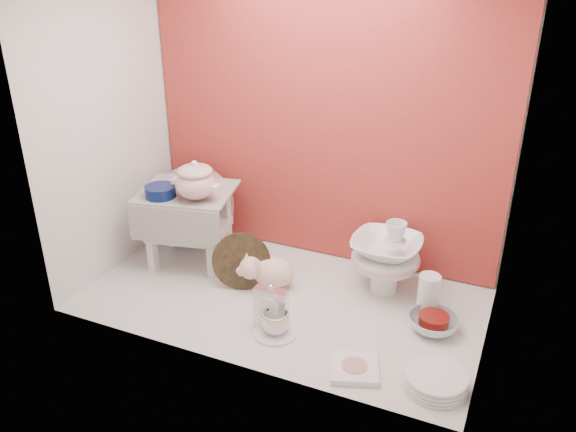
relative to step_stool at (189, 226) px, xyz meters
name	(u,v)px	position (x,y,z in m)	size (l,w,h in m)	color
ground	(282,299)	(0.58, -0.14, -0.20)	(1.80, 1.80, 0.00)	silver
niche_shell	(299,91)	(0.58, 0.04, 0.73)	(1.86, 1.03, 1.53)	#A9322A
step_stool	(189,226)	(0.00, 0.00, 0.00)	(0.45, 0.38, 0.39)	silver
soup_tureen	(195,180)	(0.10, -0.07, 0.29)	(0.24, 0.24, 0.20)	white
cobalt_bowl	(160,191)	(-0.07, -0.11, 0.22)	(0.15, 0.15, 0.05)	#091646
floral_platter	(195,205)	(-0.10, 0.20, 0.02)	(0.44, 0.13, 0.43)	silver
blue_white_vase	(184,221)	(-0.14, 0.16, -0.07)	(0.24, 0.24, 0.25)	white
lacquer_tray	(241,261)	(0.36, -0.12, -0.06)	(0.28, 0.07, 0.28)	black
mantel_clock	(271,307)	(0.63, -0.36, -0.09)	(0.14, 0.05, 0.21)	silver
plush_pig	(272,271)	(0.49, -0.06, -0.11)	(0.28, 0.19, 0.16)	beige
teacup_saucer	(275,333)	(0.66, -0.40, -0.19)	(0.18, 0.18, 0.01)	white
gold_rim_teacup	(275,322)	(0.66, -0.40, -0.13)	(0.12, 0.12, 0.10)	white
lattice_dish	(354,368)	(1.04, -0.49, -0.18)	(0.18, 0.18, 0.03)	white
dinner_plate_stack	(436,381)	(1.35, -0.45, -0.17)	(0.24, 0.24, 0.06)	white
crystal_bowl	(433,323)	(1.26, -0.10, -0.16)	(0.21, 0.21, 0.07)	silver
clear_glass_vase	(428,295)	(1.21, 0.02, -0.10)	(0.10, 0.10, 0.19)	silver
porcelain_tower	(386,256)	(0.98, 0.13, -0.01)	(0.32, 0.32, 0.37)	white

